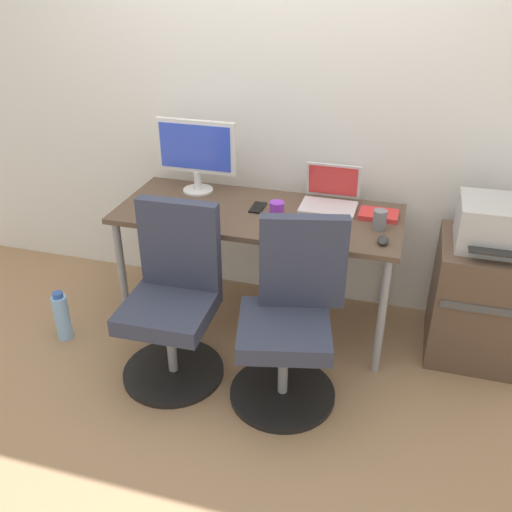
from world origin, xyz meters
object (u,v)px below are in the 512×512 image
printer (497,224)px  water_bottle_on_floor (62,317)px  office_chair_left (173,302)px  office_chair_right (290,322)px  open_laptop (330,196)px  coffee_mug (277,210)px  side_cabinet (479,300)px  desktop_monitor (196,151)px

printer → water_bottle_on_floor: printer is taller
office_chair_left → office_chair_right: same height
open_laptop → office_chair_left: bearing=-132.0°
coffee_mug → printer: bearing=5.3°
side_cabinet → open_laptop: (-0.87, 0.14, 0.45)m
side_cabinet → desktop_monitor: (-1.67, 0.13, 0.65)m
printer → coffee_mug: bearing=-174.7°
office_chair_left → desktop_monitor: (-0.13, 0.73, 0.56)m
side_cabinet → water_bottle_on_floor: bearing=-166.6°
office_chair_right → coffee_mug: office_chair_right is taller
office_chair_left → open_laptop: 1.06m
office_chair_right → coffee_mug: bearing=111.7°
office_chair_left → side_cabinet: size_ratio=1.40×
office_chair_left → open_laptop: bearing=48.0°
coffee_mug → office_chair_left: bearing=-129.9°
side_cabinet → office_chair_right: bearing=-146.7°
printer → desktop_monitor: size_ratio=0.83×
office_chair_left → office_chair_right: 0.62m
office_chair_left → water_bottle_on_floor: office_chair_left is taller
desktop_monitor → open_laptop: (0.80, 0.01, -0.19)m
printer → desktop_monitor: bearing=175.5°
office_chair_right → side_cabinet: size_ratio=1.40×
open_laptop → coffee_mug: size_ratio=3.37×
office_chair_left → printer: office_chair_left is taller
office_chair_right → desktop_monitor: size_ratio=1.96×
office_chair_right → printer: office_chair_right is taller
open_laptop → coffee_mug: open_laptop is taller
office_chair_left → open_laptop: size_ratio=3.03×
printer → water_bottle_on_floor: size_ratio=1.29×
office_chair_left → coffee_mug: (0.42, 0.50, 0.36)m
office_chair_right → printer: bearing=33.3°
desktop_monitor → coffee_mug: bearing=-23.2°
water_bottle_on_floor → open_laptop: open_laptop is taller
open_laptop → coffee_mug: 0.35m
office_chair_right → side_cabinet: 1.11m
water_bottle_on_floor → desktop_monitor: (0.61, 0.67, 0.84)m
printer → water_bottle_on_floor: 2.44m
printer → desktop_monitor: (-1.67, 0.13, 0.19)m
side_cabinet → water_bottle_on_floor: (-2.29, -0.54, -0.19)m
water_bottle_on_floor → coffee_mug: bearing=20.6°
printer → office_chair_right: bearing=-146.7°
open_laptop → office_chair_right: bearing=-93.9°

